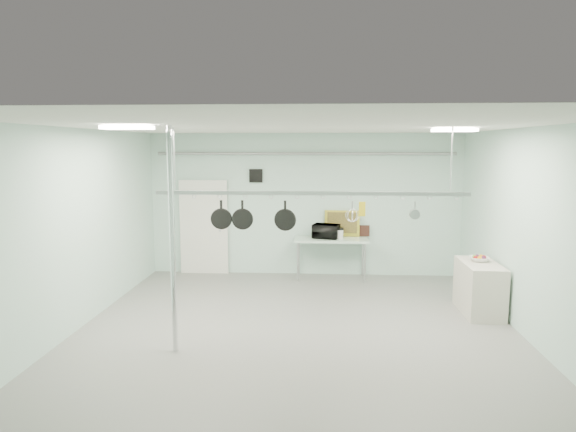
# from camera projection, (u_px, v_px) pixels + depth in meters

# --- Properties ---
(floor) EXTENTS (8.00, 8.00, 0.00)m
(floor) POSITION_uv_depth(u_px,v_px,m) (296.00, 338.00, 7.85)
(floor) COLOR gray
(floor) RESTS_ON ground
(ceiling) EXTENTS (7.00, 8.00, 0.02)m
(ceiling) POSITION_uv_depth(u_px,v_px,m) (296.00, 127.00, 7.42)
(ceiling) COLOR silver
(ceiling) RESTS_ON back_wall
(back_wall) EXTENTS (7.00, 0.02, 3.20)m
(back_wall) POSITION_uv_depth(u_px,v_px,m) (305.00, 205.00, 11.58)
(back_wall) COLOR silver
(back_wall) RESTS_ON floor
(right_wall) EXTENTS (0.02, 8.00, 3.20)m
(right_wall) POSITION_uv_depth(u_px,v_px,m) (537.00, 238.00, 7.41)
(right_wall) COLOR silver
(right_wall) RESTS_ON floor
(door) EXTENTS (1.10, 0.10, 2.20)m
(door) POSITION_uv_depth(u_px,v_px,m) (204.00, 228.00, 11.75)
(door) COLOR silver
(door) RESTS_ON floor
(wall_vent) EXTENTS (0.30, 0.04, 0.30)m
(wall_vent) POSITION_uv_depth(u_px,v_px,m) (256.00, 176.00, 11.54)
(wall_vent) COLOR black
(wall_vent) RESTS_ON back_wall
(conduit_pipe) EXTENTS (6.60, 0.07, 0.07)m
(conduit_pipe) POSITION_uv_depth(u_px,v_px,m) (305.00, 154.00, 11.33)
(conduit_pipe) COLOR gray
(conduit_pipe) RESTS_ON back_wall
(chrome_pole) EXTENTS (0.08, 0.08, 3.20)m
(chrome_pole) POSITION_uv_depth(u_px,v_px,m) (172.00, 241.00, 7.15)
(chrome_pole) COLOR silver
(chrome_pole) RESTS_ON floor
(prep_table) EXTENTS (1.60, 0.70, 0.91)m
(prep_table) POSITION_uv_depth(u_px,v_px,m) (331.00, 242.00, 11.26)
(prep_table) COLOR silver
(prep_table) RESTS_ON floor
(side_cabinet) EXTENTS (0.60, 1.20, 0.90)m
(side_cabinet) POSITION_uv_depth(u_px,v_px,m) (479.00, 288.00, 8.97)
(side_cabinet) COLOR beige
(side_cabinet) RESTS_ON floor
(pot_rack) EXTENTS (4.80, 0.06, 1.00)m
(pot_rack) POSITION_uv_depth(u_px,v_px,m) (310.00, 191.00, 7.83)
(pot_rack) COLOR #B7B7BC
(pot_rack) RESTS_ON ceiling
(light_panel_left) EXTENTS (0.65, 0.30, 0.05)m
(light_panel_left) POSITION_uv_depth(u_px,v_px,m) (127.00, 127.00, 6.77)
(light_panel_left) COLOR white
(light_panel_left) RESTS_ON ceiling
(light_panel_right) EXTENTS (0.65, 0.30, 0.05)m
(light_panel_right) POSITION_uv_depth(u_px,v_px,m) (454.00, 130.00, 7.86)
(light_panel_right) COLOR white
(light_panel_right) RESTS_ON ceiling
(microwave) EXTENTS (0.64, 0.53, 0.31)m
(microwave) POSITION_uv_depth(u_px,v_px,m) (326.00, 231.00, 11.25)
(microwave) COLOR black
(microwave) RESTS_ON prep_table
(coffee_canister) EXTENTS (0.22, 0.22, 0.20)m
(coffee_canister) POSITION_uv_depth(u_px,v_px,m) (339.00, 234.00, 11.17)
(coffee_canister) COLOR white
(coffee_canister) RESTS_ON prep_table
(painting_large) EXTENTS (0.79, 0.18, 0.58)m
(painting_large) POSITION_uv_depth(u_px,v_px,m) (342.00, 223.00, 11.49)
(painting_large) COLOR gold
(painting_large) RESTS_ON prep_table
(painting_small) EXTENTS (0.30, 0.08, 0.25)m
(painting_small) POSITION_uv_depth(u_px,v_px,m) (363.00, 231.00, 11.48)
(painting_small) COLOR black
(painting_small) RESTS_ON prep_table
(fruit_bowl) EXTENTS (0.36, 0.36, 0.08)m
(fruit_bowl) POSITION_uv_depth(u_px,v_px,m) (479.00, 259.00, 9.03)
(fruit_bowl) COLOR white
(fruit_bowl) RESTS_ON side_cabinet
(skillet_left) EXTENTS (0.33, 0.09, 0.44)m
(skillet_left) POSITION_uv_depth(u_px,v_px,m) (221.00, 214.00, 7.97)
(skillet_left) COLOR black
(skillet_left) RESTS_ON pot_rack
(skillet_mid) EXTENTS (0.33, 0.07, 0.44)m
(skillet_mid) POSITION_uv_depth(u_px,v_px,m) (242.00, 214.00, 7.95)
(skillet_mid) COLOR black
(skillet_mid) RESTS_ON pot_rack
(skillet_right) EXTENTS (0.34, 0.10, 0.47)m
(skillet_right) POSITION_uv_depth(u_px,v_px,m) (285.00, 216.00, 7.91)
(skillet_right) COLOR black
(skillet_right) RESTS_ON pot_rack
(whisk) EXTENTS (0.23, 0.23, 0.33)m
(whisk) POSITION_uv_depth(u_px,v_px,m) (352.00, 212.00, 7.83)
(whisk) COLOR #B8B9BE
(whisk) RESTS_ON pot_rack
(grater) EXTENTS (0.10, 0.05, 0.24)m
(grater) POSITION_uv_depth(u_px,v_px,m) (362.00, 209.00, 7.82)
(grater) COLOR gold
(grater) RESTS_ON pot_rack
(saucepan) EXTENTS (0.17, 0.13, 0.28)m
(saucepan) POSITION_uv_depth(u_px,v_px,m) (415.00, 210.00, 7.77)
(saucepan) COLOR silver
(saucepan) RESTS_ON pot_rack
(fruit_cluster) EXTENTS (0.24, 0.24, 0.09)m
(fruit_cluster) POSITION_uv_depth(u_px,v_px,m) (479.00, 257.00, 9.02)
(fruit_cluster) COLOR maroon
(fruit_cluster) RESTS_ON fruit_bowl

